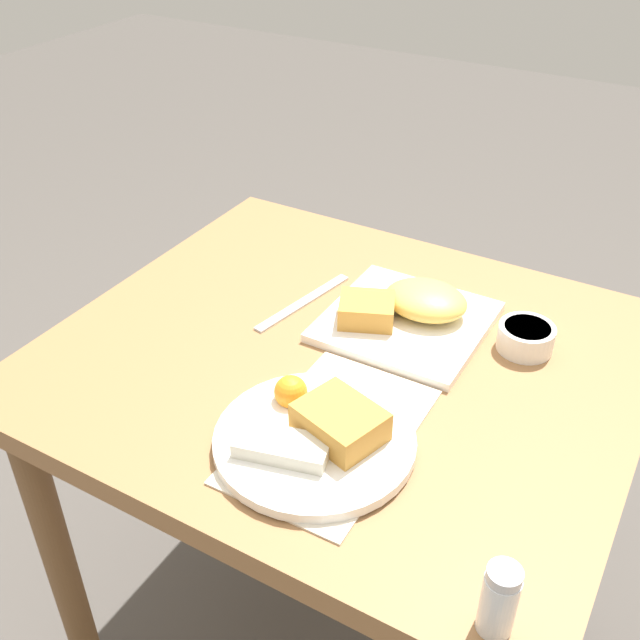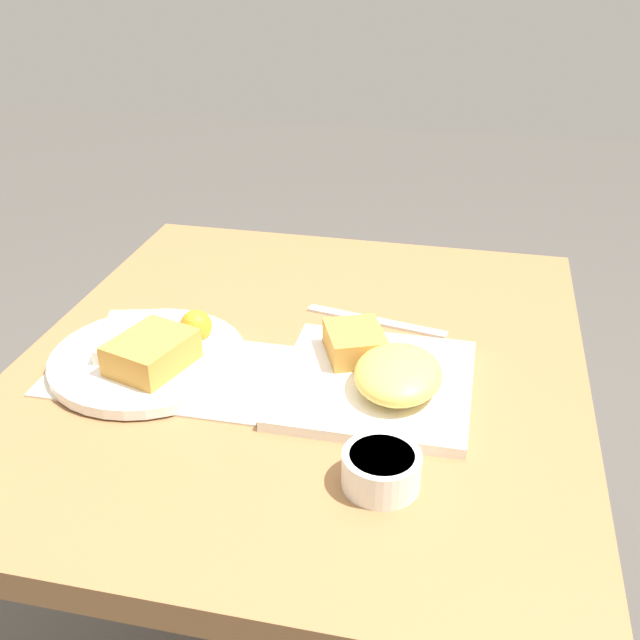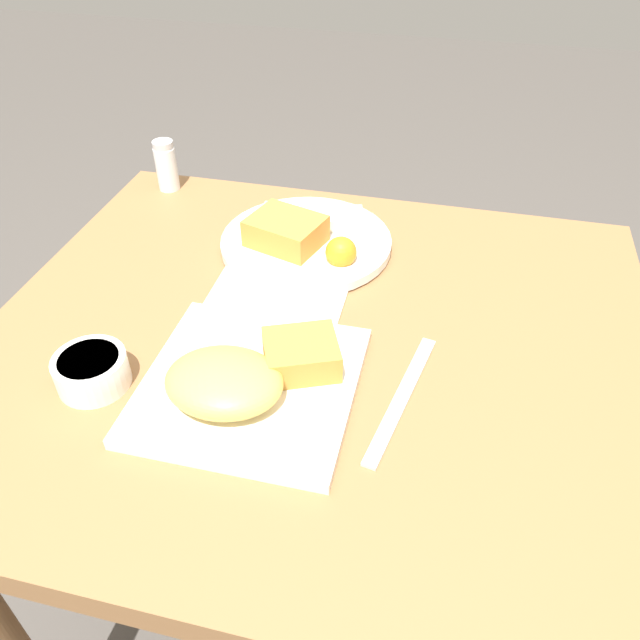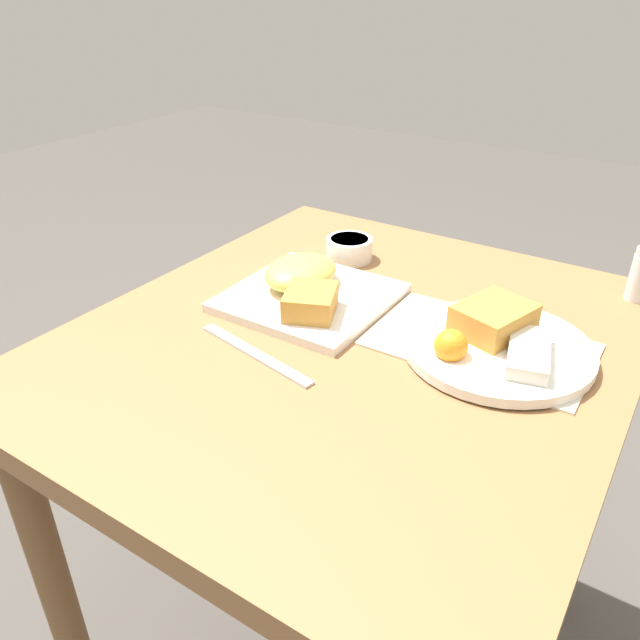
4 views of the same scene
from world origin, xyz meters
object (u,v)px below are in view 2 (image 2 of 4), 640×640
(plate_oval_far, at_px, (150,353))
(sauce_ramekin, at_px, (381,469))
(butter_knife, at_px, (376,321))
(plate_square_near, at_px, (381,374))

(plate_oval_far, xyz_separation_m, sauce_ramekin, (-0.16, -0.32, 0.00))
(sauce_ramekin, relative_size, butter_knife, 0.39)
(sauce_ramekin, bearing_deg, plate_square_near, 8.59)
(plate_square_near, bearing_deg, butter_knife, 10.48)
(plate_oval_far, height_order, butter_knife, plate_oval_far)
(plate_square_near, xyz_separation_m, butter_knife, (0.17, 0.03, -0.02))
(plate_square_near, xyz_separation_m, plate_oval_far, (-0.01, 0.30, -0.00))
(plate_oval_far, distance_m, butter_knife, 0.32)
(butter_knife, bearing_deg, plate_square_near, 111.53)
(plate_oval_far, bearing_deg, sauce_ramekin, -116.59)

